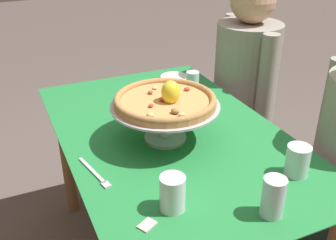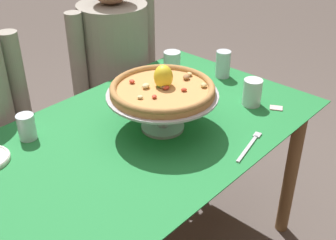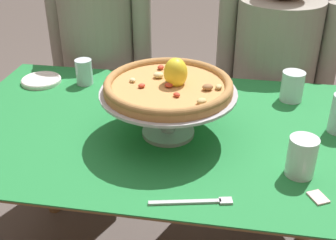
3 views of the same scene
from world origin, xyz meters
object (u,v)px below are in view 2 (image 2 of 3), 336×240
pizza_stand (163,102)px  pizza (163,88)px  water_glass_back_right (172,64)px  water_glass_back_left (27,128)px  dinner_fork (250,145)px  water_glass_side_right (223,66)px  diner_right (117,80)px  sugar_packet (276,108)px  water_glass_front_right (252,94)px

pizza_stand → pizza: size_ratio=1.08×
pizza_stand → water_glass_back_right: bearing=37.7°
pizza_stand → water_glass_back_left: bearing=140.4°
water_glass_back_left → dinner_fork: size_ratio=0.47×
water_glass_side_right → diner_right: size_ratio=0.10×
pizza_stand → water_glass_side_right: (0.52, 0.10, -0.06)m
sugar_packet → diner_right: 0.91m
water_glass_back_left → pizza_stand: bearing=-39.6°
water_glass_back_right → water_glass_back_left: bearing=179.3°
dinner_fork → sugar_packet: (0.30, 0.07, -0.00)m
water_glass_side_right → dinner_fork: bearing=-134.2°
pizza → sugar_packet: pizza is taller
water_glass_back_left → sugar_packet: 0.96m
water_glass_front_right → sugar_packet: water_glass_front_right is taller
water_glass_front_right → dinner_fork: (-0.26, -0.16, -0.04)m
water_glass_back_right → pizza_stand: bearing=-142.3°
pizza_stand → dinner_fork: 0.35m
sugar_packet → pizza_stand: bearing=150.1°
pizza_stand → water_glass_side_right: size_ratio=3.28×
diner_right → water_glass_front_right: bearing=-88.1°
pizza → water_glass_back_right: bearing=37.8°
pizza_stand → sugar_packet: size_ratio=8.09×
sugar_packet → diner_right: bearing=94.1°
water_glass_side_right → dinner_fork: 0.57m
pizza → diner_right: bearing=62.1°
water_glass_front_right → diner_right: (-0.03, 0.80, -0.19)m
dinner_fork → pizza_stand: bearing=111.3°
diner_right → water_glass_back_right: bearing=-83.9°
water_glass_back_left → sugar_packet: size_ratio=1.91×
dinner_fork → diner_right: diner_right is taller
pizza → diner_right: (0.35, 0.66, -0.30)m
water_glass_back_right → diner_right: 0.41m
dinner_fork → water_glass_back_left: bearing=128.7°
pizza_stand → diner_right: (0.35, 0.66, -0.25)m
water_glass_back_left → water_glass_side_right: water_glass_side_right is taller
water_glass_back_left → water_glass_front_right: water_glass_front_right is taller
pizza → water_glass_back_right: size_ratio=3.56×
water_glass_front_right → dinner_fork: size_ratio=0.54×
pizza → water_glass_front_right: (0.38, -0.15, -0.12)m
sugar_packet → pizza: bearing=149.9°
sugar_packet → water_glass_back_left: bearing=145.2°
water_glass_back_right → diner_right: diner_right is taller
pizza_stand → water_glass_side_right: 0.53m
pizza → sugar_packet: bearing=-30.1°
water_glass_side_right → pizza: bearing=-168.8°
water_glass_front_right → pizza_stand: bearing=159.0°
water_glass_back_right → sugar_packet: 0.54m
pizza_stand → dinner_fork: pizza_stand is taller
pizza → water_glass_back_left: (-0.38, 0.31, -0.12)m
pizza_stand → water_glass_back_left: size_ratio=4.23×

